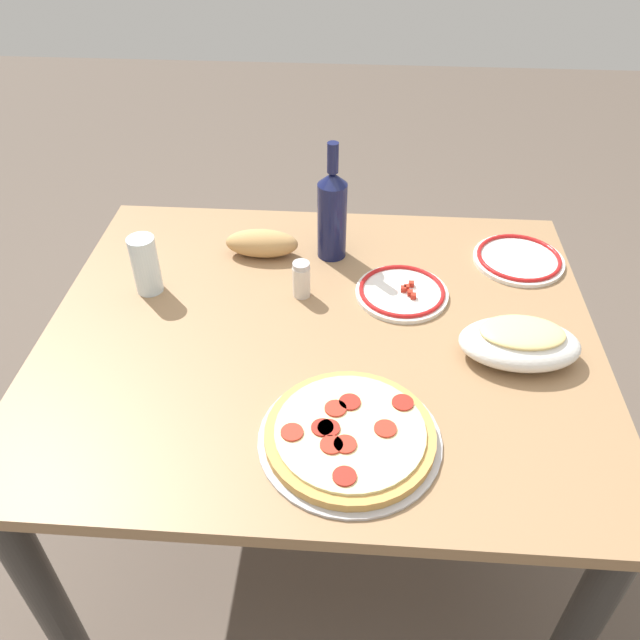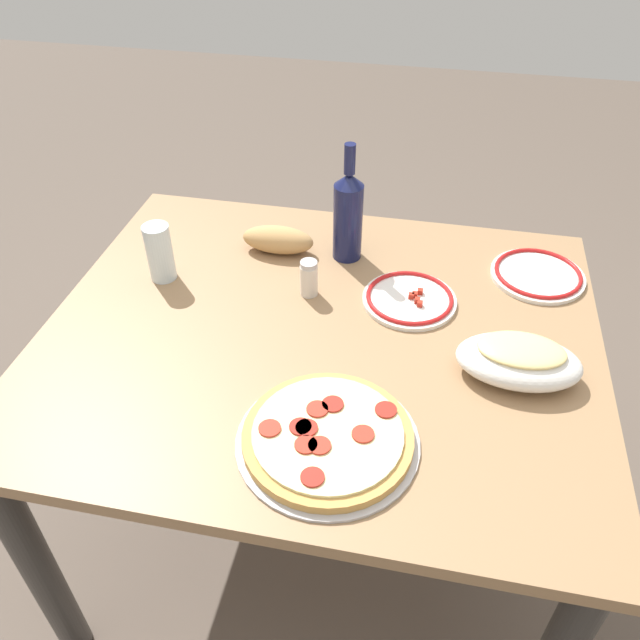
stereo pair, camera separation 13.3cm
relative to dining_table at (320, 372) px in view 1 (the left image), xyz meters
The scene contains 10 objects.
ground_plane 0.62m from the dining_table, ahead, with size 8.00×8.00×0.00m, color brown.
dining_table is the anchor object (origin of this frame).
pepperoni_pizza 0.33m from the dining_table, 103.98° to the left, with size 0.32×0.32×0.03m.
baked_pasta_dish 0.44m from the dining_table, behind, with size 0.24×0.15×0.08m.
wine_bottle 0.38m from the dining_table, 91.60° to the right, with size 0.07×0.07×0.29m.
water_glass 0.46m from the dining_table, 16.46° to the right, with size 0.06×0.06×0.14m, color silver.
side_plate_near 0.26m from the dining_table, 142.03° to the right, with size 0.21×0.21×0.02m.
side_plate_far 0.56m from the dining_table, 147.84° to the right, with size 0.22×0.22×0.02m.
bread_loaf 0.36m from the dining_table, 59.76° to the right, with size 0.18×0.07×0.07m, color tan.
spice_shaker 0.21m from the dining_table, 67.76° to the right, with size 0.04×0.04×0.09m.
Camera 1 is at (-0.07, 1.02, 1.62)m, focal length 35.86 mm.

